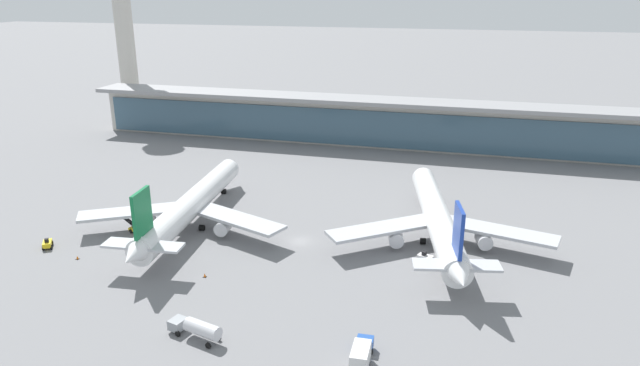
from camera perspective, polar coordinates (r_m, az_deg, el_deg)
The scene contains 12 objects.
ground_plane at distance 114.09m, azimuth -2.04°, elevation -5.83°, with size 1200.00×1200.00×0.00m, color slate.
airliner_left_stand at distance 121.86m, azimuth -12.82°, elevation -2.20°, with size 43.91×57.31×15.25m.
airliner_centre_stand at distance 114.50m, azimuth 11.66°, elevation -3.52°, with size 43.15×56.89×15.25m.
service_truck_near_nose_yellow at distance 122.86m, azimuth -25.54°, elevation -5.48°, with size 2.98×3.33×2.05m.
service_truck_under_wing_grey at distance 86.14m, azimuth -12.17°, elevation -13.95°, with size 8.89×4.49×2.95m.
service_truck_mid_apron_yellow at distance 122.97m, azimuth -17.60°, elevation -4.45°, with size 6.90×3.26×2.70m.
service_truck_by_tail_white at distance 107.29m, azimuth 10.45°, elevation -7.34°, with size 3.28×2.61×2.05m.
service_truck_on_taxiway_blue at distance 79.57m, azimuth 4.15°, elevation -16.61°, with size 2.60×7.38×3.10m.
terminal_building at distance 180.88m, azimuth 4.86°, elevation 6.19°, with size 183.60×12.80×15.20m.
control_tower at distance 223.75m, azimuth -19.06°, elevation 15.32°, with size 12.00×12.00×68.07m.
safety_cone_alpha at distance 115.94m, azimuth -23.04°, elevation -6.86°, with size 0.62×0.62×0.70m.
safety_cone_bravo at distance 102.72m, azimuth -11.42°, elevation -9.02°, with size 0.62×0.62×0.70m.
Camera 1 is at (30.52, -98.86, 48.08)m, focal length 32.09 mm.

